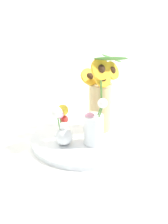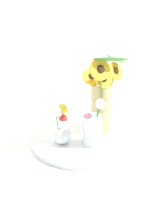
{
  "view_description": "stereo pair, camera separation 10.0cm",
  "coord_description": "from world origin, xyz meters",
  "px_view_note": "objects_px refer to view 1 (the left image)",
  "views": [
    {
      "loc": [
        -0.63,
        -0.58,
        0.52
      ],
      "look_at": [
        0.0,
        0.08,
        0.12
      ],
      "focal_mm": 42.0,
      "sensor_mm": 36.0,
      "label": 1
    },
    {
      "loc": [
        -0.56,
        -0.65,
        0.52
      ],
      "look_at": [
        0.0,
        0.08,
        0.12
      ],
      "focal_mm": 42.0,
      "sensor_mm": 36.0,
      "label": 2
    }
  ],
  "objects_px": {
    "serving_tray": "(84,138)",
    "mason_jar_sunflowers": "(101,99)",
    "vase_bulb_right": "(63,127)",
    "vase_small_center": "(94,126)"
  },
  "relations": [
    {
      "from": "vase_bulb_right",
      "to": "serving_tray",
      "type": "bearing_deg",
      "value": -7.23
    },
    {
      "from": "serving_tray",
      "to": "mason_jar_sunflowers",
      "type": "distance_m",
      "value": 0.17
    },
    {
      "from": "vase_small_center",
      "to": "vase_bulb_right",
      "type": "bearing_deg",
      "value": 137.64
    },
    {
      "from": "vase_small_center",
      "to": "vase_bulb_right",
      "type": "xyz_separation_m",
      "value": [
        -0.09,
        0.08,
        -0.0
      ]
    },
    {
      "from": "mason_jar_sunflowers",
      "to": "vase_small_center",
      "type": "bearing_deg",
      "value": -148.17
    },
    {
      "from": "serving_tray",
      "to": "mason_jar_sunflowers",
      "type": "relative_size",
      "value": 1.27
    },
    {
      "from": "vase_bulb_right",
      "to": "vase_small_center",
      "type": "bearing_deg",
      "value": -42.36
    },
    {
      "from": "serving_tray",
      "to": "vase_small_center",
      "type": "xyz_separation_m",
      "value": [
        -0.01,
        -0.07,
        0.08
      ]
    },
    {
      "from": "mason_jar_sunflowers",
      "to": "serving_tray",
      "type": "bearing_deg",
      "value": 178.33
    },
    {
      "from": "serving_tray",
      "to": "vase_bulb_right",
      "type": "distance_m",
      "value": 0.12
    }
  ]
}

